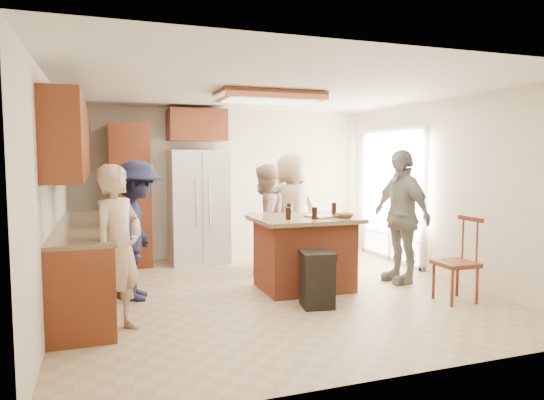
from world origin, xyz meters
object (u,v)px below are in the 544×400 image
object	(u,v)px
kitchen_island	(304,252)
person_behind_right	(292,211)
spindle_chair	(457,263)
trash_bin	(317,279)
person_side_right	(401,216)
refrigerator	(198,207)
person_front_left	(118,249)
person_counter	(137,230)
person_behind_left	(265,219)

from	to	relation	value
kitchen_island	person_behind_right	bearing A→B (deg)	75.99
person_behind_right	spindle_chair	world-z (taller)	person_behind_right
person_behind_right	spindle_chair	distance (m)	2.62
kitchen_island	trash_bin	distance (m)	0.79
person_side_right	refrigerator	bearing A→B (deg)	-137.70
refrigerator	trash_bin	world-z (taller)	refrigerator
person_front_left	kitchen_island	xyz separation A→B (m)	(2.29, 0.86, -0.34)
person_side_right	person_counter	size ratio (longest dim) A/B	1.08
person_side_right	person_counter	bearing A→B (deg)	-100.85
person_front_left	spindle_chair	world-z (taller)	person_front_left
kitchen_island	spindle_chair	xyz separation A→B (m)	(1.47, -1.10, -0.02)
trash_bin	person_behind_left	bearing A→B (deg)	91.92
spindle_chair	person_counter	bearing A→B (deg)	159.21
person_side_right	kitchen_island	distance (m)	1.45
person_counter	kitchen_island	world-z (taller)	person_counter
person_counter	spindle_chair	distance (m)	3.78
person_behind_left	person_counter	world-z (taller)	person_counter
person_front_left	person_behind_right	bearing A→B (deg)	-9.73
person_side_right	person_front_left	bearing A→B (deg)	-83.56
person_behind_left	kitchen_island	distance (m)	1.02
person_front_left	spindle_chair	size ratio (longest dim) A/B	1.63
person_front_left	person_behind_right	xyz separation A→B (m)	(2.59, 2.06, 0.07)
spindle_chair	refrigerator	bearing A→B (deg)	127.86
person_behind_right	refrigerator	distance (m)	1.53
person_behind_left	trash_bin	world-z (taller)	person_behind_left
spindle_chair	person_front_left	bearing A→B (deg)	176.39
person_side_right	spindle_chair	distance (m)	1.11
person_behind_left	person_side_right	xyz separation A→B (m)	(1.60, -1.03, 0.10)
person_counter	trash_bin	distance (m)	2.19
refrigerator	spindle_chair	size ratio (longest dim) A/B	1.81
person_behind_right	refrigerator	bearing A→B (deg)	-41.87
person_front_left	person_behind_right	distance (m)	3.31
person_behind_left	spindle_chair	xyz separation A→B (m)	(1.69, -2.05, -0.34)
person_behind_right	person_side_right	bearing A→B (deg)	122.03
person_side_right	trash_bin	xyz separation A→B (m)	(-1.54, -0.68, -0.58)
person_front_left	kitchen_island	world-z (taller)	person_front_left
person_behind_right	refrigerator	world-z (taller)	refrigerator
person_counter	kitchen_island	bearing A→B (deg)	-86.53
refrigerator	kitchen_island	xyz separation A→B (m)	(0.97, -2.05, -0.43)
person_behind_left	refrigerator	distance (m)	1.34
person_side_right	person_counter	world-z (taller)	person_side_right
person_counter	kitchen_island	xyz separation A→B (m)	(2.04, -0.23, -0.35)
refrigerator	trash_bin	size ratio (longest dim) A/B	2.86
person_behind_left	person_side_right	bearing A→B (deg)	112.32
person_behind_right	person_counter	size ratio (longest dim) A/B	1.06
trash_bin	spindle_chair	size ratio (longest dim) A/B	0.63
person_counter	person_side_right	bearing A→B (deg)	-85.29
kitchen_island	person_side_right	bearing A→B (deg)	-3.47
refrigerator	spindle_chair	xyz separation A→B (m)	(2.45, -3.15, -0.45)
person_behind_left	spindle_chair	bearing A→B (deg)	94.69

